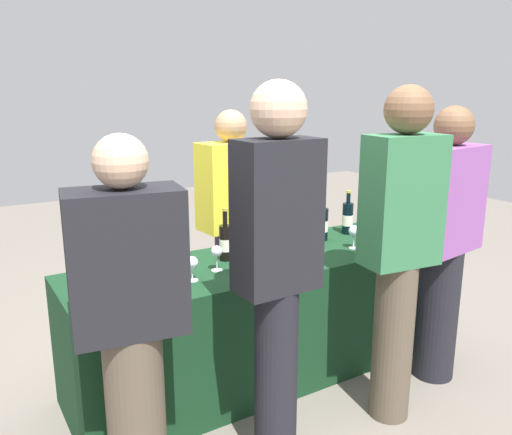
{
  "coord_description": "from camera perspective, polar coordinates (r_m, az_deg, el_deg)",
  "views": [
    {
      "loc": [
        -1.49,
        -2.43,
        1.69
      ],
      "look_at": [
        0.0,
        0.0,
        0.99
      ],
      "focal_mm": 36.39,
      "sensor_mm": 36.0,
      "label": 1
    }
  ],
  "objects": [
    {
      "name": "tasting_table",
      "position": [
        3.15,
        -0.0,
        -11.03
      ],
      "size": [
        2.19,
        0.69,
        0.74
      ],
      "primitive_type": "cube",
      "color": "#14381E",
      "rests_on": "ground_plane"
    },
    {
      "name": "wine_glass_4",
      "position": [
        3.03,
        5.33,
        -2.62
      ],
      "size": [
        0.06,
        0.06,
        0.14
      ],
      "color": "silver",
      "rests_on": "tasting_table"
    },
    {
      "name": "guest_3",
      "position": [
        3.17,
        19.96,
        -2.22
      ],
      "size": [
        0.46,
        0.3,
        1.61
      ],
      "rotation": [
        0.0,
        0.0,
        0.14
      ],
      "color": "black",
      "rests_on": "ground_plane"
    },
    {
      "name": "wine_bottle_0",
      "position": [
        2.78,
        -16.03,
        -4.27
      ],
      "size": [
        0.08,
        0.08,
        0.32
      ],
      "color": "black",
      "rests_on": "tasting_table"
    },
    {
      "name": "wine_glass_3",
      "position": [
        2.98,
        2.43,
        -2.99
      ],
      "size": [
        0.07,
        0.07,
        0.13
      ],
      "color": "silver",
      "rests_on": "tasting_table"
    },
    {
      "name": "guest_1",
      "position": [
        2.22,
        2.31,
        -5.21
      ],
      "size": [
        0.36,
        0.23,
        1.74
      ],
      "rotation": [
        0.0,
        0.0,
        0.02
      ],
      "color": "black",
      "rests_on": "ground_plane"
    },
    {
      "name": "wine_glass_0",
      "position": [
        2.63,
        -11.72,
        -5.37
      ],
      "size": [
        0.07,
        0.07,
        0.14
      ],
      "color": "silver",
      "rests_on": "tasting_table"
    },
    {
      "name": "wine_bottle_6",
      "position": [
        3.57,
        10.04,
        -0.05
      ],
      "size": [
        0.07,
        0.07,
        0.3
      ],
      "color": "black",
      "rests_on": "tasting_table"
    },
    {
      "name": "wine_bottle_5",
      "position": [
        3.39,
        7.34,
        -0.67
      ],
      "size": [
        0.07,
        0.07,
        0.31
      ],
      "color": "black",
      "rests_on": "tasting_table"
    },
    {
      "name": "wine_bottle_3",
      "position": [
        3.12,
        1.87,
        -1.62
      ],
      "size": [
        0.07,
        0.07,
        0.33
      ],
      "color": "black",
      "rests_on": "tasting_table"
    },
    {
      "name": "wine_glass_5",
      "position": [
        3.24,
        10.75,
        -1.55
      ],
      "size": [
        0.07,
        0.07,
        0.15
      ],
      "color": "silver",
      "rests_on": "tasting_table"
    },
    {
      "name": "ice_bucket",
      "position": [
        2.7,
        -12.11,
        -4.81
      ],
      "size": [
        0.22,
        0.22,
        0.21
      ],
      "primitive_type": "cylinder",
      "color": "silver",
      "rests_on": "tasting_table"
    },
    {
      "name": "guest_2",
      "position": [
        2.67,
        15.49,
        -2.9
      ],
      "size": [
        0.4,
        0.25,
        1.72
      ],
      "rotation": [
        0.0,
        0.0,
        -0.13
      ],
      "color": "brown",
      "rests_on": "ground_plane"
    },
    {
      "name": "wine_bottle_4",
      "position": [
        3.32,
        4.48,
        -0.95
      ],
      "size": [
        0.07,
        0.07,
        0.3
      ],
      "color": "black",
      "rests_on": "tasting_table"
    },
    {
      "name": "ground_plane",
      "position": [
        3.32,
        -0.0,
        -16.84
      ],
      "size": [
        12.0,
        12.0,
        0.0
      ],
      "primitive_type": "plane",
      "color": "slate"
    },
    {
      "name": "wine_bottle_1",
      "position": [
        2.97,
        -3.39,
        -2.71
      ],
      "size": [
        0.07,
        0.07,
        0.31
      ],
      "color": "black",
      "rests_on": "tasting_table"
    },
    {
      "name": "server_pouring",
      "position": [
        3.53,
        -2.67,
        -0.23
      ],
      "size": [
        0.45,
        0.27,
        1.57
      ],
      "rotation": [
        0.0,
        0.0,
        3.22
      ],
      "color": "#3F3351",
      "rests_on": "ground_plane"
    },
    {
      "name": "wine_bottle_2",
      "position": [
        3.09,
        -1.51,
        -1.76
      ],
      "size": [
        0.07,
        0.07,
        0.34
      ],
      "color": "black",
      "rests_on": "tasting_table"
    },
    {
      "name": "wine_glass_1",
      "position": [
        2.67,
        -7.06,
        -5.06
      ],
      "size": [
        0.06,
        0.06,
        0.13
      ],
      "color": "silver",
      "rests_on": "tasting_table"
    },
    {
      "name": "wine_glass_2",
      "position": [
        2.8,
        -4.35,
        -3.86
      ],
      "size": [
        0.06,
        0.06,
        0.14
      ],
      "color": "silver",
      "rests_on": "tasting_table"
    },
    {
      "name": "guest_0",
      "position": [
        2.14,
        -13.66,
        -10.67
      ],
      "size": [
        0.47,
        0.31,
        1.54
      ],
      "rotation": [
        0.0,
        0.0,
        -0.16
      ],
      "color": "brown",
      "rests_on": "ground_plane"
    }
  ]
}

